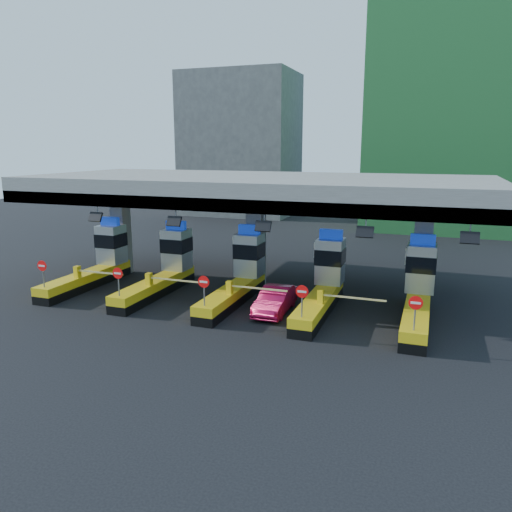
% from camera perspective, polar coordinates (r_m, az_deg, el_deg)
% --- Properties ---
extents(ground, '(120.00, 120.00, 0.00)m').
position_cam_1_polar(ground, '(29.44, -1.98, -4.94)').
color(ground, black).
rests_on(ground, ground).
extents(toll_canopy, '(28.00, 12.09, 7.00)m').
position_cam_1_polar(toll_canopy, '(30.90, -0.08, 7.50)').
color(toll_canopy, slate).
rests_on(toll_canopy, ground).
extents(toll_lane_far_left, '(4.43, 8.00, 4.16)m').
position_cam_1_polar(toll_lane_far_left, '(34.18, -17.59, -0.65)').
color(toll_lane_far_left, black).
rests_on(toll_lane_far_left, ground).
extents(toll_lane_left, '(4.43, 8.00, 4.16)m').
position_cam_1_polar(toll_lane_left, '(31.44, -10.31, -1.37)').
color(toll_lane_left, black).
rests_on(toll_lane_left, ground).
extents(toll_lane_center, '(4.43, 8.00, 4.16)m').
position_cam_1_polar(toll_lane_center, '(29.31, -1.80, -2.18)').
color(toll_lane_center, black).
rests_on(toll_lane_center, ground).
extents(toll_lane_right, '(4.43, 8.00, 4.16)m').
position_cam_1_polar(toll_lane_right, '(27.92, 7.80, -3.04)').
color(toll_lane_right, black).
rests_on(toll_lane_right, ground).
extents(toll_lane_far_right, '(4.43, 8.00, 4.16)m').
position_cam_1_polar(toll_lane_far_right, '(27.38, 18.11, -3.86)').
color(toll_lane_far_right, black).
rests_on(toll_lane_far_right, ground).
extents(bg_building_scaffold, '(18.00, 12.00, 28.00)m').
position_cam_1_polar(bg_building_scaffold, '(58.34, 22.19, 16.66)').
color(bg_building_scaffold, '#1E5926').
rests_on(bg_building_scaffold, ground).
extents(bg_building_concrete, '(14.00, 10.00, 18.00)m').
position_cam_1_polar(bg_building_concrete, '(66.73, -1.76, 12.59)').
color(bg_building_concrete, '#4C4C49').
rests_on(bg_building_concrete, ground).
extents(red_car, '(1.55, 4.22, 1.38)m').
position_cam_1_polar(red_car, '(26.95, 2.22, -5.06)').
color(red_car, '#B20D3A').
rests_on(red_car, ground).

